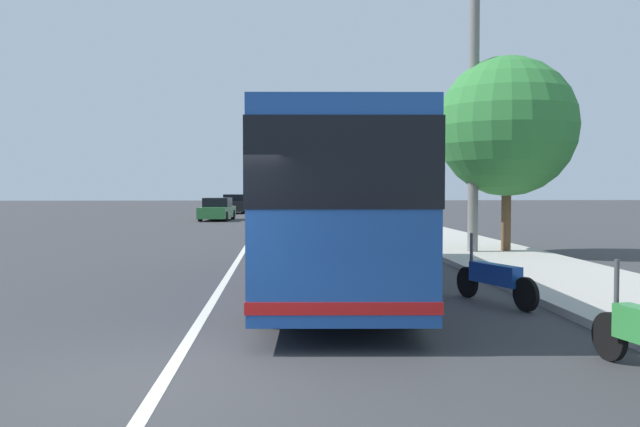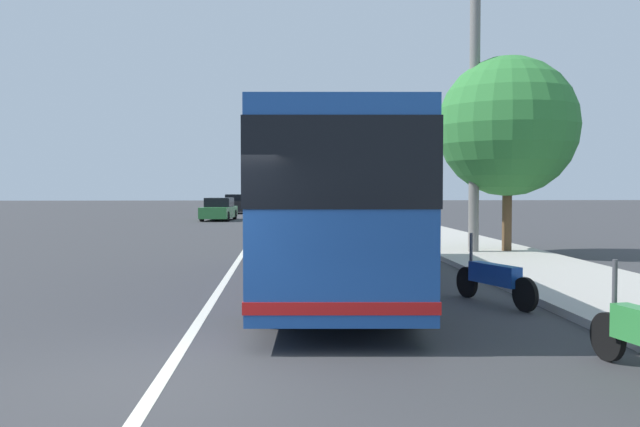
{
  "view_description": "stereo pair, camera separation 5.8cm",
  "coord_description": "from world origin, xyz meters",
  "px_view_note": "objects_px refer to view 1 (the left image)",
  "views": [
    {
      "loc": [
        -7.3,
        -1.29,
        2.09
      ],
      "look_at": [
        8.31,
        -2.16,
        1.51
      ],
      "focal_mm": 38.13,
      "sensor_mm": 36.0,
      "label": 1
    },
    {
      "loc": [
        -7.3,
        -1.35,
        2.09
      ],
      "look_at": [
        8.31,
        -2.16,
        1.51
      ],
      "focal_mm": 38.13,
      "sensor_mm": 36.0,
      "label": 2
    }
  ],
  "objects_px": {
    "car_far_distant": "(217,210)",
    "motorcycle_angled": "(495,278)",
    "roadside_tree_mid_block": "(507,127)",
    "utility_pole": "(474,112)",
    "car_behind_bus": "(310,218)",
    "car_ahead_same_lane": "(234,204)",
    "coach_bus": "(332,197)",
    "car_oncoming": "(307,210)"
  },
  "relations": [
    {
      "from": "coach_bus",
      "to": "motorcycle_angled",
      "type": "distance_m",
      "value": 3.8
    },
    {
      "from": "car_oncoming",
      "to": "roadside_tree_mid_block",
      "type": "xyz_separation_m",
      "value": [
        -22.19,
        -5.41,
        3.3
      ]
    },
    {
      "from": "coach_bus",
      "to": "car_ahead_same_lane",
      "type": "relative_size",
      "value": 2.73
    },
    {
      "from": "car_behind_bus",
      "to": "utility_pole",
      "type": "height_order",
      "value": "utility_pole"
    },
    {
      "from": "car_oncoming",
      "to": "utility_pole",
      "type": "bearing_deg",
      "value": -170.08
    },
    {
      "from": "car_behind_bus",
      "to": "car_ahead_same_lane",
      "type": "xyz_separation_m",
      "value": [
        25.95,
        5.3,
        0.03
      ]
    },
    {
      "from": "coach_bus",
      "to": "car_oncoming",
      "type": "relative_size",
      "value": 2.98
    },
    {
      "from": "car_far_distant",
      "to": "roadside_tree_mid_block",
      "type": "bearing_deg",
      "value": 29.81
    },
    {
      "from": "coach_bus",
      "to": "utility_pole",
      "type": "xyz_separation_m",
      "value": [
        6.47,
        -4.82,
        2.5
      ]
    },
    {
      "from": "motorcycle_angled",
      "to": "utility_pole",
      "type": "xyz_separation_m",
      "value": [
        8.62,
        -2.05,
        3.95
      ]
    },
    {
      "from": "car_far_distant",
      "to": "roadside_tree_mid_block",
      "type": "xyz_separation_m",
      "value": [
        -23.67,
        -11.23,
        3.32
      ]
    },
    {
      "from": "car_behind_bus",
      "to": "car_oncoming",
      "type": "distance_m",
      "value": 12.19
    },
    {
      "from": "car_behind_bus",
      "to": "car_ahead_same_lane",
      "type": "relative_size",
      "value": 1.03
    },
    {
      "from": "coach_bus",
      "to": "utility_pole",
      "type": "relative_size",
      "value": 1.34
    },
    {
      "from": "motorcycle_angled",
      "to": "roadside_tree_mid_block",
      "type": "relative_size",
      "value": 0.34
    },
    {
      "from": "roadside_tree_mid_block",
      "to": "motorcycle_angled",
      "type": "bearing_deg",
      "value": 160.28
    },
    {
      "from": "car_ahead_same_lane",
      "to": "roadside_tree_mid_block",
      "type": "bearing_deg",
      "value": 15.89
    },
    {
      "from": "motorcycle_angled",
      "to": "coach_bus",
      "type": "bearing_deg",
      "value": 31.82
    },
    {
      "from": "motorcycle_angled",
      "to": "car_ahead_same_lane",
      "type": "bearing_deg",
      "value": -10.47
    },
    {
      "from": "car_far_distant",
      "to": "motorcycle_angled",
      "type": "bearing_deg",
      "value": 18.35
    },
    {
      "from": "car_ahead_same_lane",
      "to": "coach_bus",
      "type": "bearing_deg",
      "value": 5.63
    },
    {
      "from": "car_oncoming",
      "to": "motorcycle_angled",
      "type": "bearing_deg",
      "value": -176.79
    },
    {
      "from": "roadside_tree_mid_block",
      "to": "utility_pole",
      "type": "bearing_deg",
      "value": 101.77
    },
    {
      "from": "roadside_tree_mid_block",
      "to": "utility_pole",
      "type": "xyz_separation_m",
      "value": [
        -0.23,
        1.12,
        0.41
      ]
    },
    {
      "from": "car_far_distant",
      "to": "car_oncoming",
      "type": "distance_m",
      "value": 6.0
    },
    {
      "from": "car_far_distant",
      "to": "car_ahead_same_lane",
      "type": "distance_m",
      "value": 12.28
    },
    {
      "from": "car_far_distant",
      "to": "car_oncoming",
      "type": "relative_size",
      "value": 1.21
    },
    {
      "from": "motorcycle_angled",
      "to": "roadside_tree_mid_block",
      "type": "height_order",
      "value": "roadside_tree_mid_block"
    },
    {
      "from": "car_far_distant",
      "to": "utility_pole",
      "type": "height_order",
      "value": "utility_pole"
    },
    {
      "from": "car_ahead_same_lane",
      "to": "utility_pole",
      "type": "xyz_separation_m",
      "value": [
        -36.19,
        -9.9,
        3.67
      ]
    },
    {
      "from": "car_oncoming",
      "to": "roadside_tree_mid_block",
      "type": "bearing_deg",
      "value": -167.2
    },
    {
      "from": "coach_bus",
      "to": "car_ahead_same_lane",
      "type": "height_order",
      "value": "coach_bus"
    },
    {
      "from": "car_behind_bus",
      "to": "roadside_tree_mid_block",
      "type": "relative_size",
      "value": 0.72
    },
    {
      "from": "motorcycle_angled",
      "to": "car_oncoming",
      "type": "relative_size",
      "value": 0.54
    },
    {
      "from": "motorcycle_angled",
      "to": "utility_pole",
      "type": "relative_size",
      "value": 0.24
    },
    {
      "from": "car_far_distant",
      "to": "car_ahead_same_lane",
      "type": "xyz_separation_m",
      "value": [
        12.28,
        -0.21,
        0.06
      ]
    },
    {
      "from": "utility_pole",
      "to": "roadside_tree_mid_block",
      "type": "bearing_deg",
      "value": -78.23
    },
    {
      "from": "car_behind_bus",
      "to": "roadside_tree_mid_block",
      "type": "xyz_separation_m",
      "value": [
        -10.0,
        -5.72,
        3.29
      ]
    },
    {
      "from": "coach_bus",
      "to": "roadside_tree_mid_block",
      "type": "bearing_deg",
      "value": -38.75
    },
    {
      "from": "coach_bus",
      "to": "roadside_tree_mid_block",
      "type": "xyz_separation_m",
      "value": [
        6.7,
        -5.95,
        2.09
      ]
    },
    {
      "from": "car_far_distant",
      "to": "utility_pole",
      "type": "bearing_deg",
      "value": 27.35
    },
    {
      "from": "coach_bus",
      "to": "car_far_distant",
      "type": "xyz_separation_m",
      "value": [
        30.37,
        5.28,
        -1.23
      ]
    }
  ]
}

